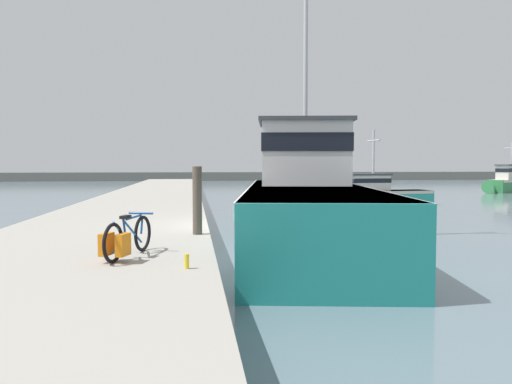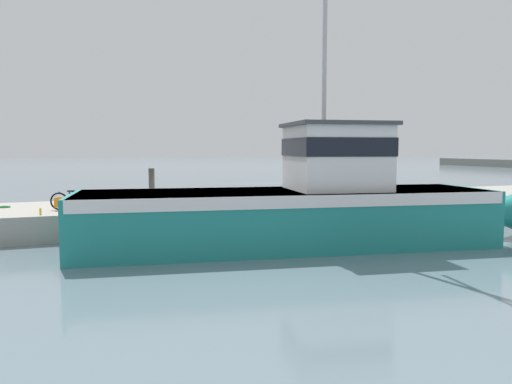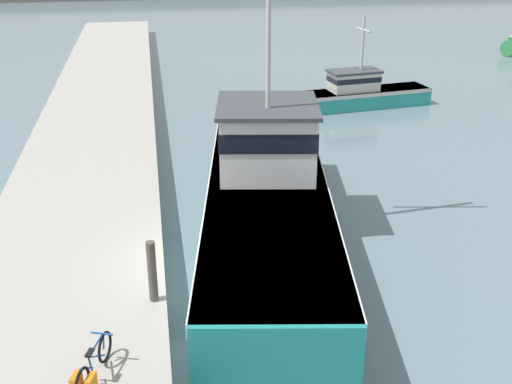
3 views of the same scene
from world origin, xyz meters
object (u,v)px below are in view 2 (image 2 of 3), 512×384
mooring_post (152,190)px  water_bottle_by_bike (40,212)px  fishing_boat_main (308,204)px  bicycle_touring (70,201)px

mooring_post → water_bottle_by_bike: (-0.19, -3.60, -0.63)m
fishing_boat_main → bicycle_touring: size_ratio=9.42×
fishing_boat_main → mooring_post: (-3.41, -4.34, 0.32)m
water_bottle_by_bike → fishing_boat_main: bearing=65.6°
mooring_post → water_bottle_by_bike: size_ratio=6.85×
fishing_boat_main → water_bottle_by_bike: size_ratio=71.42×
bicycle_touring → water_bottle_by_bike: bearing=-23.5°
water_bottle_by_bike → mooring_post: bearing=87.0°
fishing_boat_main → mooring_post: size_ratio=10.42×
bicycle_touring → mooring_post: bearing=84.6°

